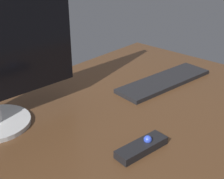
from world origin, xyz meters
TOP-DOWN VIEW (x-y plane):
  - desk at (0.00, 0.00)cm, footprint 140.00×84.00cm
  - keyboard at (34.36, 0.58)cm, footprint 44.43×18.10cm
  - media_remote at (-7.27, -19.54)cm, footprint 16.40×7.14cm

SIDE VIEW (x-z plane):
  - desk at x=0.00cm, z-range 0.00..2.00cm
  - keyboard at x=34.36cm, z-range 2.00..3.58cm
  - media_remote at x=-7.27cm, z-range 1.32..5.14cm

